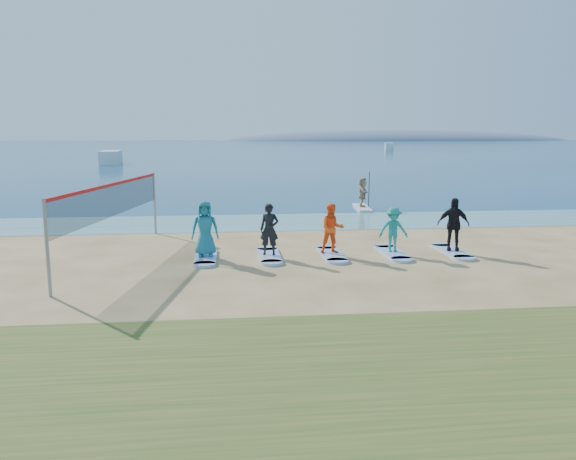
{
  "coord_description": "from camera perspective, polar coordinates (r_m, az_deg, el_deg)",
  "views": [
    {
      "loc": [
        -3.26,
        -15.03,
        4.07
      ],
      "look_at": [
        -1.4,
        2.0,
        1.1
      ],
      "focal_mm": 35.0,
      "sensor_mm": 36.0,
      "label": 1
    }
  ],
  "objects": [
    {
      "name": "island_ridge",
      "position": [
        330.02,
        11.22,
        8.94
      ],
      "size": [
        220.0,
        56.0,
        18.0
      ],
      "primitive_type": "ellipsoid",
      "color": "slate",
      "rests_on": "ground"
    },
    {
      "name": "surfboard_0",
      "position": [
        18.61,
        -8.35,
        -2.76
      ],
      "size": [
        0.7,
        2.2,
        0.09
      ],
      "primitive_type": "cube",
      "color": "#91ADE1",
      "rests_on": "ground"
    },
    {
      "name": "student_3",
      "position": [
        19.26,
        10.65,
        0.05
      ],
      "size": [
        1.03,
        0.64,
        1.52
      ],
      "primitive_type": "imported",
      "rotation": [
        0.0,
        0.0,
        -0.08
      ],
      "color": "teal",
      "rests_on": "surfboard_3"
    },
    {
      "name": "paddleboard",
      "position": [
        30.76,
        7.55,
        2.26
      ],
      "size": [
        0.99,
        3.05,
        0.12
      ],
      "primitive_type": "cube",
      "rotation": [
        0.0,
        0.0,
        -0.1
      ],
      "color": "silver",
      "rests_on": "ground"
    },
    {
      "name": "boat_offshore_a",
      "position": [
        78.58,
        -17.51,
        6.42
      ],
      "size": [
        3.07,
        7.08,
        1.74
      ],
      "primitive_type": "cube",
      "rotation": [
        0.0,
        0.0,
        0.1
      ],
      "color": "silver",
      "rests_on": "ground"
    },
    {
      "name": "boat_offshore_b",
      "position": [
        138.0,
        10.22,
        7.99
      ],
      "size": [
        3.28,
        6.39,
        1.71
      ],
      "primitive_type": "cube",
      "rotation": [
        0.0,
        0.0,
        -0.24
      ],
      "color": "silver",
      "rests_on": "ground"
    },
    {
      "name": "surfboard_2",
      "position": [
        18.92,
        4.47,
        -2.48
      ],
      "size": [
        0.7,
        2.2,
        0.09
      ],
      "primitive_type": "cube",
      "color": "#91ADE1",
      "rests_on": "ground"
    },
    {
      "name": "volleyball_net",
      "position": [
        19.12,
        -17.38,
        2.89
      ],
      "size": [
        1.63,
        8.96,
        2.5
      ],
      "rotation": [
        0.0,
        0.0,
        -0.17
      ],
      "color": "gray",
      "rests_on": "ground"
    },
    {
      "name": "student_0",
      "position": [
        18.43,
        -8.43,
        0.13
      ],
      "size": [
        0.89,
        0.59,
        1.81
      ],
      "primitive_type": "imported",
      "rotation": [
        0.0,
        0.0,
        -0.01
      ],
      "color": "#1C6E87",
      "rests_on": "surfboard_0"
    },
    {
      "name": "surfboard_4",
      "position": [
        20.12,
        16.31,
        -2.11
      ],
      "size": [
        0.7,
        2.2,
        0.09
      ],
      "primitive_type": "cube",
      "color": "#91ADE1",
      "rests_on": "ground"
    },
    {
      "name": "paddleboarder",
      "position": [
        30.66,
        7.59,
        3.83
      ],
      "size": [
        0.72,
        1.52,
        1.57
      ],
      "primitive_type": "imported",
      "rotation": [
        0.0,
        0.0,
        1.39
      ],
      "color": "tan",
      "rests_on": "paddleboard"
    },
    {
      "name": "student_1",
      "position": [
        18.48,
        -1.91,
        0.07
      ],
      "size": [
        0.69,
        0.52,
        1.7
      ],
      "primitive_type": "imported",
      "rotation": [
        0.0,
        0.0,
        -0.2
      ],
      "color": "black",
      "rests_on": "surfboard_1"
    },
    {
      "name": "shallow_water",
      "position": [
        26.05,
        1.02,
        0.87
      ],
      "size": [
        600.0,
        600.0,
        0.0
      ],
      "primitive_type": "plane",
      "color": "teal",
      "rests_on": "ground"
    },
    {
      "name": "surfboard_1",
      "position": [
        18.65,
        -1.89,
        -2.63
      ],
      "size": [
        0.7,
        2.2,
        0.09
      ],
      "primitive_type": "cube",
      "color": "#91ADE1",
      "rests_on": "ground"
    },
    {
      "name": "student_2",
      "position": [
        18.75,
        4.5,
        0.14
      ],
      "size": [
        0.82,
        0.64,
        1.66
      ],
      "primitive_type": "imported",
      "rotation": [
        0.0,
        0.0,
        -0.01
      ],
      "color": "#FF571A",
      "rests_on": "surfboard_2"
    },
    {
      "name": "ground",
      "position": [
        15.91,
        5.81,
        -5.04
      ],
      "size": [
        600.0,
        600.0,
        0.0
      ],
      "primitive_type": "plane",
      "color": "tan",
      "rests_on": "ground"
    },
    {
      "name": "ocean",
      "position": [
        175.1,
        -5.23,
        8.47
      ],
      "size": [
        600.0,
        600.0,
        0.0
      ],
      "primitive_type": "plane",
      "color": "navy",
      "rests_on": "ground"
    },
    {
      "name": "surfboard_3",
      "position": [
        19.41,
        10.57,
        -2.3
      ],
      "size": [
        0.7,
        2.2,
        0.09
      ],
      "primitive_type": "cube",
      "color": "#91ADE1",
      "rests_on": "ground"
    },
    {
      "name": "student_4",
      "position": [
        19.95,
        16.44,
        0.56
      ],
      "size": [
        1.14,
        0.73,
        1.81
      ],
      "primitive_type": "imported",
      "rotation": [
        0.0,
        0.0,
        -0.29
      ],
      "color": "black",
      "rests_on": "surfboard_4"
    }
  ]
}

